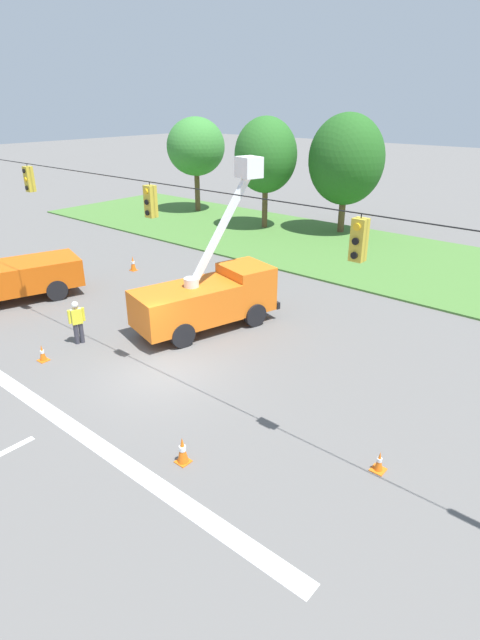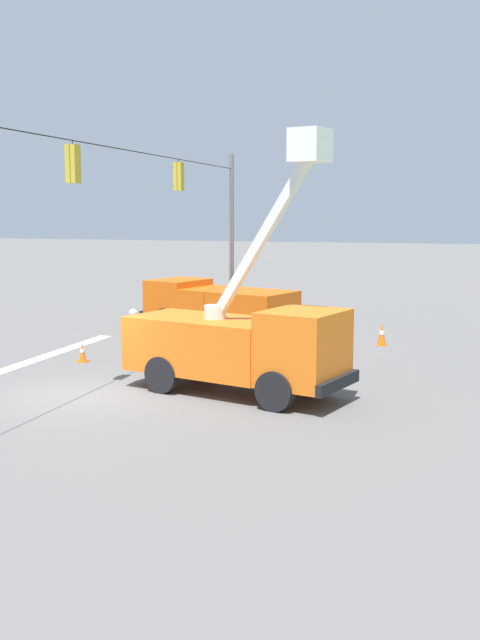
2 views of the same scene
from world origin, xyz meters
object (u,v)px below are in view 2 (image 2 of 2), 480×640
at_px(utility_truck_support_near, 217,305).
at_px(traffic_cone_foreground_right, 382,334).
at_px(utility_truck_bucket_lift, 241,341).
at_px(road_worker, 134,333).
at_px(traffic_cone_mid_left, 82,352).

height_order(utility_truck_support_near, traffic_cone_foreground_right, utility_truck_support_near).
relative_size(utility_truck_bucket_lift, utility_truck_support_near, 1.02).
xyz_separation_m(road_worker, traffic_cone_foreground_right, (-5.66, 7.21, -0.59)).
relative_size(road_worker, traffic_cone_mid_left, 2.76).
relative_size(utility_truck_support_near, traffic_cone_mid_left, 10.39).
relative_size(utility_truck_support_near, road_worker, 3.76).
bearing_deg(traffic_cone_foreground_right, traffic_cone_mid_left, -56.60).
height_order(road_worker, traffic_cone_mid_left, road_worker).
bearing_deg(utility_truck_bucket_lift, traffic_cone_mid_left, -113.13).
distance_m(utility_truck_bucket_lift, utility_truck_support_near, 10.10).
bearing_deg(traffic_cone_foreground_right, utility_truck_bucket_lift, -17.87).
height_order(utility_truck_bucket_lift, utility_truck_support_near, utility_truck_bucket_lift).
bearing_deg(utility_truck_bucket_lift, traffic_cone_foreground_right, 162.13).
height_order(utility_truck_bucket_lift, traffic_cone_foreground_right, utility_truck_bucket_lift).
xyz_separation_m(utility_truck_bucket_lift, utility_truck_support_near, (-9.33, -3.85, -0.28)).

